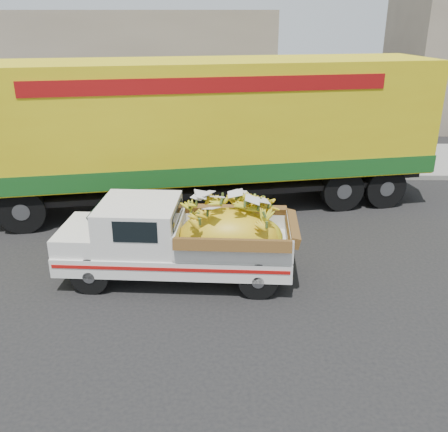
{
  "coord_description": "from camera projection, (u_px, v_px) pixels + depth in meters",
  "views": [
    {
      "loc": [
        -0.71,
        -9.37,
        4.81
      ],
      "look_at": [
        -0.88,
        -0.12,
        1.08
      ],
      "focal_mm": 40.0,
      "sensor_mm": 36.0,
      "label": 1
    }
  ],
  "objects": [
    {
      "name": "semi_trailer",
      "position": [
        205.0,
        128.0,
        12.83
      ],
      "size": [
        12.09,
        4.84,
        3.8
      ],
      "rotation": [
        0.0,
        0.0,
        0.2
      ],
      "color": "black",
      "rests_on": "ground"
    },
    {
      "name": "curb",
      "position": [
        255.0,
        176.0,
        15.84
      ],
      "size": [
        60.0,
        0.25,
        0.15
      ],
      "primitive_type": "cube",
      "color": "gray",
      "rests_on": "ground"
    },
    {
      "name": "sidewalk",
      "position": [
        253.0,
        158.0,
        17.79
      ],
      "size": [
        60.0,
        4.0,
        0.14
      ],
      "primitive_type": "cube",
      "color": "gray",
      "rests_on": "ground"
    },
    {
      "name": "building_left",
      "position": [
        72.0,
        70.0,
        22.48
      ],
      "size": [
        18.0,
        6.0,
        5.0
      ],
      "primitive_type": "cube",
      "color": "gray",
      "rests_on": "ground"
    },
    {
      "name": "pickup_truck",
      "position": [
        194.0,
        239.0,
        9.55
      ],
      "size": [
        4.48,
        1.79,
        1.55
      ],
      "rotation": [
        0.0,
        0.0,
        -0.04
      ],
      "color": "black",
      "rests_on": "ground"
    },
    {
      "name": "ground",
      "position": [
        266.0,
        262.0,
        10.48
      ],
      "size": [
        100.0,
        100.0,
        0.0
      ],
      "primitive_type": "plane",
      "color": "black",
      "rests_on": "ground"
    }
  ]
}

